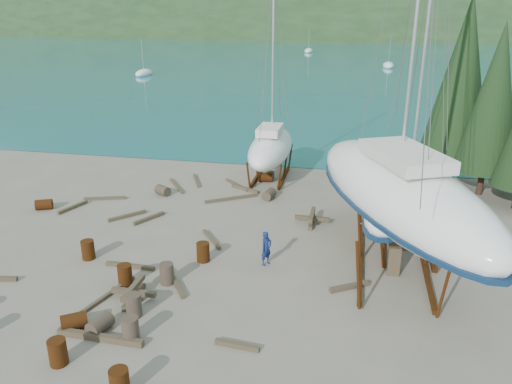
% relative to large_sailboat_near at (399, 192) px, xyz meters
% --- Properties ---
extents(ground, '(600.00, 600.00, 0.00)m').
position_rel_large_sailboat_near_xyz_m(ground, '(-6.91, -1.88, -3.39)').
color(ground, '#686252').
rests_on(ground, ground).
extents(bay_water, '(700.00, 700.00, 0.00)m').
position_rel_large_sailboat_near_xyz_m(bay_water, '(-6.91, 313.12, -3.39)').
color(bay_water, '#18627A').
rests_on(bay_water, ground).
extents(far_hill, '(800.00, 360.00, 110.00)m').
position_rel_large_sailboat_near_xyz_m(far_hill, '(-6.91, 318.12, -3.39)').
color(far_hill, '#1C341A').
rests_on(far_hill, ground).
extents(far_house_left, '(6.60, 5.60, 5.60)m').
position_rel_large_sailboat_near_xyz_m(far_house_left, '(-66.91, 188.12, -0.47)').
color(far_house_left, beige).
rests_on(far_house_left, ground).
extents(far_house_center, '(6.60, 5.60, 5.60)m').
position_rel_large_sailboat_near_xyz_m(far_house_center, '(-26.91, 188.12, -0.47)').
color(far_house_center, beige).
rests_on(far_house_center, ground).
extents(far_house_right, '(6.60, 5.60, 5.60)m').
position_rel_large_sailboat_near_xyz_m(far_house_right, '(23.09, 188.12, -0.47)').
color(far_house_right, beige).
rests_on(far_house_right, ground).
extents(cypress_near_right, '(3.60, 3.60, 10.00)m').
position_rel_large_sailboat_near_xyz_m(cypress_near_right, '(5.59, 10.12, 2.40)').
color(cypress_near_right, black).
rests_on(cypress_near_right, ground).
extents(cypress_back_left, '(4.14, 4.14, 11.50)m').
position_rel_large_sailboat_near_xyz_m(cypress_back_left, '(4.09, 12.12, 3.27)').
color(cypress_back_left, black).
rests_on(cypress_back_left, ground).
extents(moored_boat_left, '(2.00, 5.00, 6.05)m').
position_rel_large_sailboat_near_xyz_m(moored_boat_left, '(-36.91, 58.12, -3.01)').
color(moored_boat_left, white).
rests_on(moored_boat_left, ground).
extents(moored_boat_mid, '(2.00, 5.00, 6.05)m').
position_rel_large_sailboat_near_xyz_m(moored_boat_mid, '(3.09, 78.12, -3.01)').
color(moored_boat_mid, white).
rests_on(moored_boat_mid, ground).
extents(moored_boat_far, '(2.00, 5.00, 6.05)m').
position_rel_large_sailboat_near_xyz_m(moored_boat_far, '(-14.91, 108.12, -3.01)').
color(moored_boat_far, white).
rests_on(moored_boat_far, ground).
extents(large_sailboat_near, '(9.17, 13.81, 21.11)m').
position_rel_large_sailboat_near_xyz_m(large_sailboat_near, '(0.00, 0.00, 0.00)').
color(large_sailboat_near, white).
rests_on(large_sailboat_near, ground).
extents(large_sailboat_far, '(5.98, 10.65, 16.19)m').
position_rel_large_sailboat_near_xyz_m(large_sailboat_far, '(0.70, 2.39, -0.75)').
color(large_sailboat_far, white).
rests_on(large_sailboat_far, ground).
extents(small_sailboat_shore, '(2.58, 8.04, 12.82)m').
position_rel_large_sailboat_near_xyz_m(small_sailboat_shore, '(-7.28, 10.52, -1.29)').
color(small_sailboat_shore, white).
rests_on(small_sailboat_shore, ground).
extents(worker, '(0.62, 0.68, 1.56)m').
position_rel_large_sailboat_near_xyz_m(worker, '(-5.42, -1.08, -2.61)').
color(worker, '#121F50').
rests_on(worker, ground).
extents(drum_1, '(0.80, 1.00, 0.58)m').
position_rel_large_sailboat_near_xyz_m(drum_1, '(-10.19, -7.01, -3.10)').
color(drum_1, '#2D2823').
rests_on(drum_1, ground).
extents(drum_2, '(1.04, 0.88, 0.58)m').
position_rel_large_sailboat_near_xyz_m(drum_2, '(-18.73, 2.68, -3.10)').
color(drum_2, '#50270D').
rests_on(drum_2, ground).
extents(drum_3, '(0.58, 0.58, 0.88)m').
position_rel_large_sailboat_near_xyz_m(drum_3, '(-10.66, -8.81, -2.95)').
color(drum_3, '#50270D').
rests_on(drum_3, ground).
extents(drum_4, '(0.94, 0.68, 0.58)m').
position_rel_large_sailboat_near_xyz_m(drum_4, '(-7.47, 9.77, -3.10)').
color(drum_4, '#50270D').
rests_on(drum_4, ground).
extents(drum_5, '(0.58, 0.58, 0.88)m').
position_rel_large_sailboat_near_xyz_m(drum_5, '(-9.10, -3.46, -2.95)').
color(drum_5, '#2D2823').
rests_on(drum_5, ground).
extents(drum_7, '(0.58, 0.58, 0.88)m').
position_rel_large_sailboat_near_xyz_m(drum_7, '(-8.14, -9.68, -2.95)').
color(drum_7, '#50270D').
rests_on(drum_7, ground).
extents(drum_8, '(0.58, 0.58, 0.88)m').
position_rel_large_sailboat_near_xyz_m(drum_8, '(-13.33, -2.16, -2.95)').
color(drum_8, '#50270D').
rests_on(drum_8, ground).
extents(drum_9, '(1.05, 0.93, 0.58)m').
position_rel_large_sailboat_near_xyz_m(drum_9, '(-13.09, 6.16, -3.10)').
color(drum_9, '#2D2823').
rests_on(drum_9, ground).
extents(drum_10, '(0.58, 0.58, 0.88)m').
position_rel_large_sailboat_near_xyz_m(drum_10, '(-10.73, -3.90, -2.95)').
color(drum_10, '#50270D').
rests_on(drum_10, ground).
extents(drum_11, '(0.77, 0.99, 0.58)m').
position_rel_large_sailboat_near_xyz_m(drum_11, '(-6.70, 6.78, -3.10)').
color(drum_11, '#2D2823').
rests_on(drum_11, ground).
extents(drum_12, '(1.05, 0.98, 0.58)m').
position_rel_large_sailboat_near_xyz_m(drum_12, '(-11.18, -7.02, -3.10)').
color(drum_12, '#50270D').
rests_on(drum_12, ground).
extents(drum_14, '(0.58, 0.58, 0.88)m').
position_rel_large_sailboat_near_xyz_m(drum_14, '(-8.22, -1.34, -2.95)').
color(drum_14, '#50270D').
rests_on(drum_14, ground).
extents(drum_16, '(0.58, 0.58, 0.88)m').
position_rel_large_sailboat_near_xyz_m(drum_16, '(-9.44, -5.88, -2.95)').
color(drum_16, '#2D2823').
rests_on(drum_16, ground).
extents(drum_17, '(0.58, 0.58, 0.88)m').
position_rel_large_sailboat_near_xyz_m(drum_17, '(-8.94, -7.24, -2.95)').
color(drum_17, '#2D2823').
rests_on(drum_17, ground).
extents(timber_0, '(1.18, 2.32, 0.14)m').
position_rel_large_sailboat_near_xyz_m(timber_0, '(-11.88, 8.94, -3.32)').
color(timber_0, brown).
rests_on(timber_0, ground).
extents(timber_1, '(1.59, 1.10, 0.19)m').
position_rel_large_sailboat_near_xyz_m(timber_1, '(-1.77, -2.41, -3.30)').
color(timber_1, brown).
rests_on(timber_1, ground).
extents(timber_2, '(0.82, 1.97, 0.19)m').
position_rel_large_sailboat_near_xyz_m(timber_2, '(-17.22, 3.06, -3.30)').
color(timber_2, brown).
rests_on(timber_2, ground).
extents(timber_3, '(0.94, 2.89, 0.15)m').
position_rel_large_sailboat_near_xyz_m(timber_3, '(-10.99, -4.88, -3.32)').
color(timber_3, brown).
rests_on(timber_3, ground).
extents(timber_4, '(1.55, 1.72, 0.17)m').
position_rel_large_sailboat_near_xyz_m(timber_4, '(-13.70, 2.56, -3.31)').
color(timber_4, brown).
rests_on(timber_4, ground).
extents(timber_5, '(1.49, 2.05, 0.16)m').
position_rel_large_sailboat_near_xyz_m(timber_5, '(-8.73, -3.49, -3.31)').
color(timber_5, brown).
rests_on(timber_5, ground).
extents(timber_6, '(1.93, 1.12, 0.19)m').
position_rel_large_sailboat_near_xyz_m(timber_6, '(-8.40, 7.93, -3.30)').
color(timber_6, brown).
rests_on(timber_6, ground).
extents(timber_7, '(1.55, 0.32, 0.17)m').
position_rel_large_sailboat_near_xyz_m(timber_7, '(-5.32, -6.91, -3.31)').
color(timber_7, brown).
rests_on(timber_7, ground).
extents(timber_8, '(1.13, 1.81, 0.19)m').
position_rel_large_sailboat_near_xyz_m(timber_8, '(-12.41, 2.46, -3.30)').
color(timber_8, brown).
rests_on(timber_8, ground).
extents(timber_9, '(1.90, 1.86, 0.15)m').
position_rel_large_sailboat_near_xyz_m(timber_9, '(-9.10, 8.58, -3.32)').
color(timber_9, brown).
rests_on(timber_9, ground).
extents(timber_10, '(2.74, 1.86, 0.16)m').
position_rel_large_sailboat_near_xyz_m(timber_10, '(-8.87, 6.19, -3.31)').
color(timber_10, brown).
rests_on(timber_10, ground).
extents(timber_11, '(1.41, 1.85, 0.15)m').
position_rel_large_sailboat_near_xyz_m(timber_11, '(-8.44, 0.70, -3.32)').
color(timber_11, brown).
rests_on(timber_11, ground).
extents(timber_12, '(2.27, 0.24, 0.17)m').
position_rel_large_sailboat_near_xyz_m(timber_12, '(-11.15, -2.57, -3.31)').
color(timber_12, brown).
rests_on(timber_12, ground).
extents(timber_15, '(1.70, 2.32, 0.15)m').
position_rel_large_sailboat_near_xyz_m(timber_15, '(-12.78, 7.67, -3.32)').
color(timber_15, brown).
rests_on(timber_15, ground).
extents(timber_16, '(3.14, 0.30, 0.23)m').
position_rel_large_sailboat_near_xyz_m(timber_16, '(-9.97, -7.47, -3.28)').
color(timber_16, brown).
rests_on(timber_16, ground).
extents(timber_17, '(2.35, 0.89, 0.16)m').
position_rel_large_sailboat_near_xyz_m(timber_17, '(-16.13, 4.74, -3.31)').
color(timber_17, brown).
rests_on(timber_17, ground).
extents(timber_pile_fore, '(1.80, 1.80, 0.60)m').
position_rel_large_sailboat_near_xyz_m(timber_pile_fore, '(-9.93, -4.85, -3.09)').
color(timber_pile_fore, brown).
rests_on(timber_pile_fore, ground).
extents(timber_pile_aft, '(1.80, 1.80, 0.60)m').
position_rel_large_sailboat_near_xyz_m(timber_pile_aft, '(-3.88, 3.72, -3.09)').
color(timber_pile_aft, brown).
rests_on(timber_pile_aft, ground).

